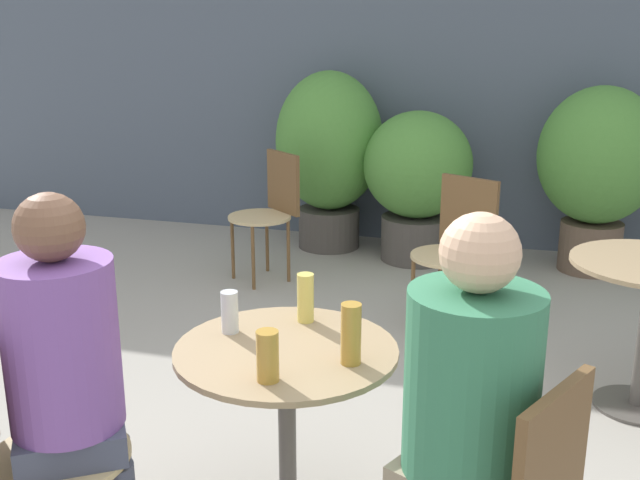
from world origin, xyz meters
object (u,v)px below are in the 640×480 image
potted_plant_0 (329,149)px  potted_plant_2 (599,164)px  beer_glass_3 (230,312)px  bistro_chair_3 (458,239)px  bistro_chair_2 (271,204)px  bistro_chair_0 (23,439)px  seated_person_0 (68,364)px  beer_glass_0 (268,356)px  beer_glass_2 (305,298)px  potted_plant_1 (417,176)px  cafe_table_near (287,394)px  seated_person_1 (466,404)px  beer_glass_1 (351,334)px

potted_plant_0 → potted_plant_2: 1.96m
beer_glass_3 → potted_plant_2: (1.39, 3.29, -0.01)m
bistro_chair_3 → bistro_chair_2: bearing=-175.8°
bistro_chair_0 → bistro_chair_2: size_ratio=1.00×
seated_person_0 → beer_glass_0: (0.57, 0.14, 0.04)m
seated_person_0 → beer_glass_2: (0.55, 0.60, 0.04)m
beer_glass_0 → potted_plant_1: potted_plant_1 is taller
beer_glass_2 → beer_glass_3: beer_glass_2 is taller
cafe_table_near → seated_person_0: 0.70m
seated_person_1 → potted_plant_1: size_ratio=1.14×
bistro_chair_0 → seated_person_0: seated_person_0 is taller
potted_plant_0 → bistro_chair_0: bearing=-88.3°
bistro_chair_0 → beer_glass_0: bearing=-106.2°
cafe_table_near → beer_glass_2: size_ratio=4.19×
beer_glass_0 → bistro_chair_2: bearing=109.3°
beer_glass_2 → potted_plant_0: bearing=103.8°
beer_glass_2 → potted_plant_0: (-0.78, 3.20, -0.01)m
seated_person_0 → potted_plant_1: 3.68m
bistro_chair_3 → potted_plant_1: size_ratio=0.79×
cafe_table_near → potted_plant_2: size_ratio=0.55×
bistro_chair_2 → beer_glass_2: size_ratio=5.04×
bistro_chair_0 → bistro_chair_3: 2.71m
seated_person_0 → beer_glass_1: 0.84m
cafe_table_near → beer_glass_0: 0.34m
seated_person_0 → potted_plant_0: potted_plant_0 is taller
potted_plant_0 → potted_plant_2: potted_plant_0 is taller
bistro_chair_3 → beer_glass_2: (-0.36, -1.82, 0.27)m
bistro_chair_0 → beer_glass_0: 0.77m
bistro_chair_0 → seated_person_1: bearing=-116.7°
beer_glass_1 → potted_plant_0: potted_plant_0 is taller
bistro_chair_3 → cafe_table_near: bearing=-73.4°
beer_glass_0 → potted_plant_2: 3.77m
beer_glass_1 → bistro_chair_2: bearing=114.4°
beer_glass_3 → potted_plant_0: 3.41m
beer_glass_1 → beer_glass_3: 0.47m
beer_glass_1 → potted_plant_1: bearing=95.2°
bistro_chair_0 → beer_glass_3: 0.74m
bistro_chair_2 → seated_person_1: 3.28m
bistro_chair_3 → seated_person_0: bearing=-84.1°
bistro_chair_0 → seated_person_0: bearing=-90.0°
cafe_table_near → seated_person_1: (0.60, -0.29, 0.21)m
seated_person_1 → beer_glass_2: seated_person_1 is taller
cafe_table_near → bistro_chair_0: size_ratio=0.83×
bistro_chair_2 → seated_person_1: (1.56, -2.88, 0.22)m
cafe_table_near → bistro_chair_0: (-0.67, -0.45, -0.01)m
seated_person_0 → beer_glass_1: bearing=-101.7°
beer_glass_1 → beer_glass_3: bearing=164.7°
beer_glass_0 → beer_glass_3: size_ratio=1.07×
seated_person_1 → beer_glass_2: bearing=-105.0°
seated_person_1 → beer_glass_2: size_ratio=7.33×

